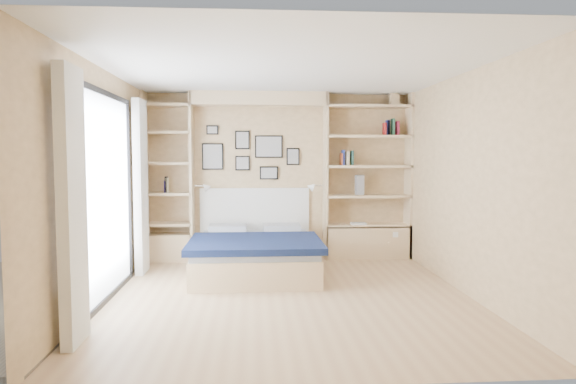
{
  "coord_description": "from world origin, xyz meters",
  "views": [
    {
      "loc": [
        -0.4,
        -5.6,
        1.57
      ],
      "look_at": [
        0.05,
        0.9,
        1.1
      ],
      "focal_mm": 32.0,
      "sensor_mm": 36.0,
      "label": 1
    }
  ],
  "objects": [
    {
      "name": "photo_gallery",
      "position": [
        -0.45,
        2.22,
        1.6
      ],
      "size": [
        1.48,
        0.02,
        0.82
      ],
      "color": "black",
      "rests_on": "ground"
    },
    {
      "name": "ground",
      "position": [
        0.0,
        0.0,
        0.0
      ],
      "size": [
        4.5,
        4.5,
        0.0
      ],
      "primitive_type": "plane",
      "color": "tan",
      "rests_on": "ground"
    },
    {
      "name": "bed",
      "position": [
        -0.37,
        1.17,
        0.27
      ],
      "size": [
        1.66,
        2.1,
        1.07
      ],
      "color": "beige",
      "rests_on": "ground"
    },
    {
      "name": "room_shell",
      "position": [
        -0.39,
        1.52,
        1.08
      ],
      "size": [
        4.5,
        4.5,
        4.5
      ],
      "color": "#D6B380",
      "rests_on": "ground"
    },
    {
      "name": "shelf_decor",
      "position": [
        1.06,
        2.07,
        1.69
      ],
      "size": [
        3.53,
        0.23,
        2.03
      ],
      "color": "#A54525",
      "rests_on": "ground"
    },
    {
      "name": "reading_lamps",
      "position": [
        -0.3,
        2.0,
        1.1
      ],
      "size": [
        1.92,
        0.12,
        0.15
      ],
      "color": "silver",
      "rests_on": "ground"
    }
  ]
}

